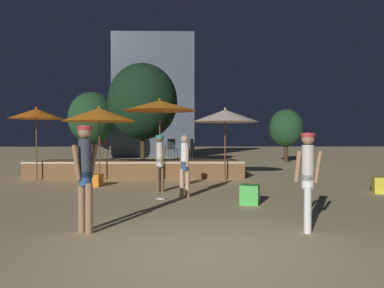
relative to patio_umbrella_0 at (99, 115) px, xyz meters
The scene contains 21 objects.
ground_plane 10.12m from the patio_umbrella_0, 69.11° to the right, with size 120.00×120.00×0.00m, color tan.
wooden_deck 3.24m from the patio_umbrella_0, 58.19° to the left, with size 8.86×3.15×0.69m.
patio_umbrella_0 is the anchor object (origin of this frame).
patio_umbrella_1 4.85m from the patio_umbrella_0, ahead, with size 2.62×2.62×2.82m.
patio_umbrella_2 2.34m from the patio_umbrella_0, ahead, with size 2.83×2.83×3.17m.
patio_umbrella_3 2.47m from the patio_umbrella_0, behind, with size 2.05×2.05×2.84m.
cube_seat_0 7.46m from the patio_umbrella_0, 46.46° to the right, with size 0.57×0.57×0.49m.
cube_seat_1 10.05m from the patio_umbrella_0, 20.10° to the right, with size 0.67×0.67×0.48m.
cube_seat_2 2.86m from the patio_umbrella_0, 82.70° to the right, with size 0.52×0.52×0.41m.
person_0 8.13m from the patio_umbrella_0, 78.91° to the right, with size 0.38×0.51×1.88m.
person_1 5.45m from the patio_umbrella_0, 51.14° to the right, with size 0.28×0.45×1.73m.
person_2 9.68m from the patio_umbrella_0, 55.30° to the right, with size 0.49×0.29×1.76m.
person_3 4.20m from the patio_umbrella_0, 49.92° to the right, with size 0.41×0.45×1.73m.
bistro_chair_0 3.44m from the patio_umbrella_0, 31.09° to the left, with size 0.46×0.46×0.90m.
bistro_chair_1 4.34m from the patio_umbrella_0, 32.01° to the left, with size 0.44×0.43×0.90m.
bistro_chair_2 2.39m from the patio_umbrella_0, 94.00° to the left, with size 0.45×0.45×0.90m.
frisbee_disc 5.62m from the patio_umbrella_0, 58.39° to the right, with size 0.26×0.26×0.03m.
background_tree_0 12.59m from the patio_umbrella_0, 105.08° to the left, with size 3.29×3.29×4.85m.
background_tree_1 6.66m from the patio_umbrella_0, 81.79° to the left, with size 3.85×3.85×5.77m.
background_tree_2 14.45m from the patio_umbrella_0, 46.02° to the left, with size 2.27×2.27×3.53m.
distant_building 18.28m from the patio_umbrella_0, 87.96° to the left, with size 6.86×3.29×10.36m.
Camera 1 is at (-0.22, -5.23, 1.68)m, focal length 35.00 mm.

